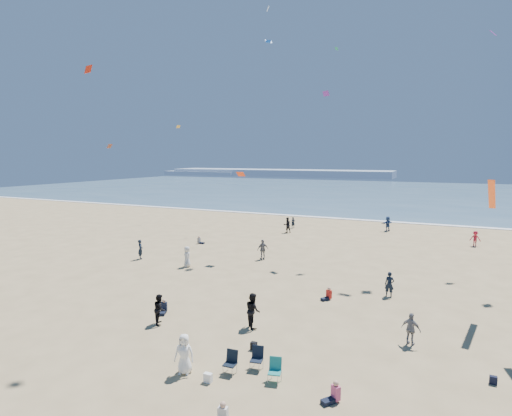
% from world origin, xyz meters
% --- Properties ---
extents(ground, '(220.00, 220.00, 0.00)m').
position_xyz_m(ground, '(0.00, 0.00, 0.00)').
color(ground, tan).
rests_on(ground, ground).
extents(ocean, '(220.00, 100.00, 0.06)m').
position_xyz_m(ocean, '(0.00, 95.00, 0.03)').
color(ocean, '#476B84').
rests_on(ocean, ground).
extents(surf_line, '(220.00, 1.20, 0.08)m').
position_xyz_m(surf_line, '(0.00, 45.00, 0.04)').
color(surf_line, white).
rests_on(surf_line, ground).
extents(headland_far, '(110.00, 20.00, 3.20)m').
position_xyz_m(headland_far, '(-60.00, 170.00, 1.60)').
color(headland_far, '#7A8EA8').
rests_on(headland_far, ground).
extents(headland_near, '(40.00, 14.00, 2.00)m').
position_xyz_m(headland_near, '(-100.00, 165.00, 1.00)').
color(headland_near, '#7A8EA8').
rests_on(headland_near, ground).
extents(standing_flyers, '(31.28, 40.02, 1.93)m').
position_xyz_m(standing_flyers, '(4.90, 16.04, 0.89)').
color(standing_flyers, navy).
rests_on(standing_flyers, ground).
extents(seated_group, '(21.02, 25.52, 0.84)m').
position_xyz_m(seated_group, '(1.69, 6.26, 0.42)').
color(seated_group, silver).
rests_on(seated_group, ground).
extents(chair_cluster, '(2.68, 1.47, 1.00)m').
position_xyz_m(chair_cluster, '(5.63, -0.22, 0.50)').
color(chair_cluster, black).
rests_on(chair_cluster, ground).
extents(white_tote, '(0.35, 0.20, 0.40)m').
position_xyz_m(white_tote, '(4.14, -1.51, 0.20)').
color(white_tote, white).
rests_on(white_tote, ground).
extents(black_backpack, '(0.30, 0.22, 0.38)m').
position_xyz_m(black_backpack, '(4.68, 1.86, 0.19)').
color(black_backpack, black).
rests_on(black_backpack, ground).
extents(navy_bag, '(0.28, 0.18, 0.34)m').
position_xyz_m(navy_bag, '(14.94, 3.28, 0.17)').
color(navy_bag, black).
rests_on(navy_bag, ground).
extents(kites_aloft, '(50.79, 39.51, 28.96)m').
position_xyz_m(kites_aloft, '(9.89, 13.54, 14.67)').
color(kites_aloft, yellow).
rests_on(kites_aloft, ground).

